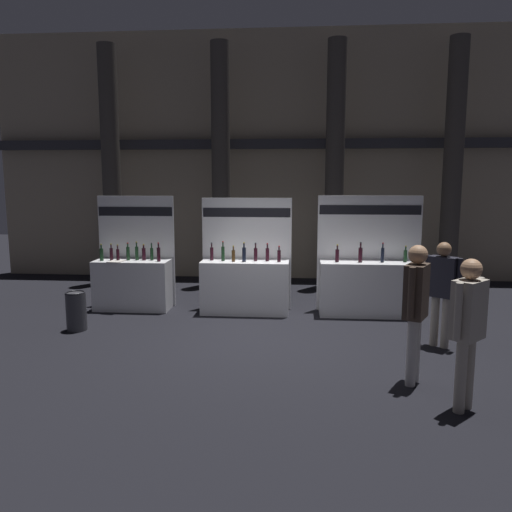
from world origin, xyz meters
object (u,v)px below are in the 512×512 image
Objects in this scene: exhibitor_booth_2 at (370,284)px; visitor_3 at (442,285)px; visitor_2 at (416,301)px; exhibitor_booth_1 at (245,282)px; trash_bin at (76,311)px; exhibitor_booth_0 at (133,280)px; visitor_4 at (468,321)px.

visitor_3 is at bearing -65.53° from exhibitor_booth_2.
exhibitor_booth_2 is 1.39× the size of visitor_3.
exhibitor_booth_1 is at bearing -116.26° from visitor_2.
exhibitor_booth_2 is 1.27× the size of visitor_2.
trash_bin is at bearing -152.71° from exhibitor_booth_1.
exhibitor_booth_1 is 1.25× the size of visitor_2.
visitor_2 is at bearing -88.35° from exhibitor_booth_2.
exhibitor_booth_1 is (2.27, -0.10, 0.01)m from exhibitor_booth_0.
trash_bin is 6.27m from visitor_4.
visitor_3 is at bearing -19.11° from exhibitor_booth_0.
exhibitor_booth_2 is at bearing 152.11° from visitor_3.
exhibitor_booth_2 reaches higher than trash_bin.
visitor_2 is at bearing -78.42° from visitor_3.
exhibitor_booth_2 is 3.36× the size of trash_bin.
exhibitor_booth_1 reaches higher than visitor_4.
exhibitor_booth_2 reaches higher than visitor_4.
visitor_4 is (5.66, -2.61, 0.70)m from trash_bin.
visitor_2 is (5.26, -1.88, 0.73)m from trash_bin.
exhibitor_booth_1 is 3.28× the size of trash_bin.
exhibitor_booth_2 reaches higher than visitor_3.
exhibitor_booth_0 is 6.63m from visitor_4.
exhibitor_booth_2 is 5.38m from trash_bin.
exhibitor_booth_2 is at bearing 15.79° from trash_bin.
exhibitor_booth_2 reaches higher than exhibitor_booth_1.
visitor_4 is (0.50, -4.07, 0.44)m from exhibitor_booth_2.
visitor_3 is (0.74, 1.51, -0.10)m from visitor_2.
visitor_4 is (0.40, -0.73, -0.03)m from visitor_2.
trash_bin is 6.05m from visitor_3.
visitor_3 is at bearing -29.22° from exhibitor_booth_1.
visitor_4 is at bearing -54.47° from exhibitor_booth_1.
exhibitor_booth_2 is at bearing 51.68° from visitor_4.
visitor_2 is 1.68m from visitor_3.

